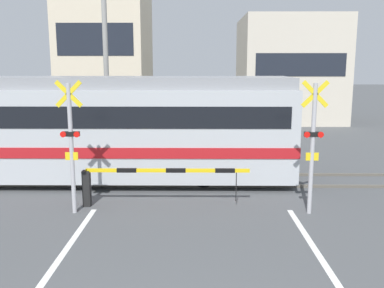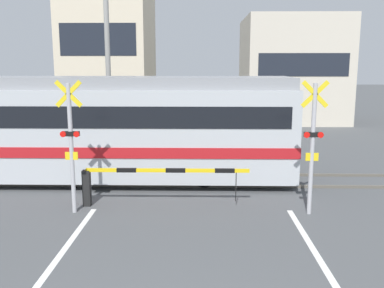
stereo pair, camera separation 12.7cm
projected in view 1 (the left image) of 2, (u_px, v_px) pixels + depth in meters
The scene contains 11 objects.
rail_track_near at pixel (192, 186), 13.37m from camera, with size 50.00×0.10×0.08m.
rail_track_far at pixel (193, 174), 14.78m from camera, with size 50.00×0.10×0.08m.
commuter_train at pixel (62, 126), 13.79m from camera, with size 14.82×2.72×3.40m.
crossing_barrier_near at pixel (135, 178), 11.44m from camera, with size 4.47×0.20×1.05m.
crossing_barrier_far at pixel (233, 143), 16.52m from camera, with size 4.47×0.20×1.05m.
crossing_signal_left at pixel (71, 141), 10.74m from camera, with size 0.68×0.15×3.40m.
crossing_signal_right at pixel (313, 142), 10.69m from camera, with size 0.68×0.15×3.40m.
pedestrian at pixel (190, 131), 18.37m from camera, with size 0.38×0.22×1.70m.
building_left_of_street at pixel (107, 50), 29.04m from camera, with size 5.48×7.06×9.57m.
building_right_of_street at pixel (288, 70), 29.18m from camera, with size 6.47×7.06×6.86m.
utility_pole_streetside at pixel (106, 67), 18.50m from camera, with size 0.22×0.22×7.34m.
Camera 1 is at (0.10, -3.84, 3.77)m, focal length 40.00 mm.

